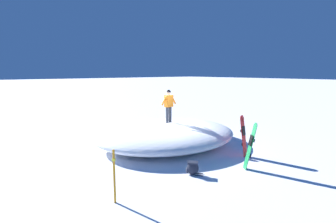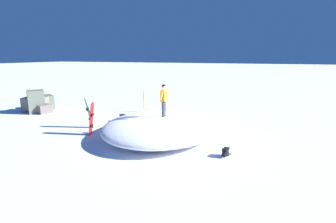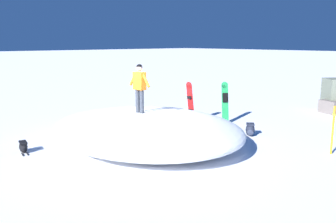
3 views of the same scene
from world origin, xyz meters
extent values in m
plane|color=white|center=(0.00, 0.00, 0.00)|extent=(240.00, 240.00, 0.00)
ellipsoid|color=white|center=(-0.02, 0.29, 0.52)|extent=(7.29, 6.18, 1.03)
cylinder|color=#333842|center=(0.28, 0.39, 1.42)|extent=(0.14, 0.14, 0.77)
cylinder|color=#333842|center=(0.08, 0.38, 1.42)|extent=(0.14, 0.14, 0.77)
cube|color=orange|center=(0.18, 0.38, 2.09)|extent=(0.44, 0.25, 0.57)
sphere|color=beige|center=(0.18, 0.38, 2.51)|extent=(0.21, 0.21, 0.21)
cylinder|color=orange|center=(0.48, 0.40, 2.14)|extent=(0.37, 0.11, 0.48)
cylinder|color=orange|center=(-0.12, 0.37, 2.14)|extent=(0.37, 0.11, 0.48)
sphere|color=black|center=(0.18, 0.38, 2.54)|extent=(0.20, 0.20, 0.20)
cube|color=#1E8C47|center=(0.24, -4.09, 0.79)|extent=(0.43, 0.42, 1.58)
cylinder|color=#1E8C47|center=(0.37, -4.19, 1.58)|extent=(0.22, 0.26, 0.27)
cube|color=black|center=(0.25, -4.10, 1.07)|extent=(0.20, 0.23, 0.38)
cube|color=black|center=(0.33, -4.15, 1.07)|extent=(0.18, 0.21, 0.12)
cube|color=black|center=(0.23, -4.09, 0.51)|extent=(0.18, 0.21, 0.12)
cube|color=red|center=(1.30, -3.14, 0.79)|extent=(0.31, 0.29, 1.58)
cylinder|color=red|center=(1.29, -3.02, 1.58)|extent=(0.29, 0.09, 0.29)
cube|color=black|center=(1.30, -3.13, 1.08)|extent=(0.25, 0.09, 0.38)
cube|color=black|center=(1.29, -3.05, 1.08)|extent=(0.20, 0.11, 0.12)
cube|color=black|center=(1.30, -3.14, 0.51)|extent=(0.20, 0.11, 0.12)
ellipsoid|color=#1E2333|center=(-1.70, -3.15, 0.23)|extent=(0.50, 0.51, 0.46)
ellipsoid|color=#2B3144|center=(-1.82, -3.02, 0.16)|extent=(0.26, 0.24, 0.22)
cube|color=#1E2333|center=(-1.70, -3.15, 0.43)|extent=(0.42, 0.43, 0.06)
cylinder|color=#1E2333|center=(-1.63, -3.38, 0.01)|extent=(0.21, 0.24, 0.04)
cylinder|color=#1E2333|center=(-1.49, -3.27, 0.01)|extent=(0.21, 0.24, 0.04)
ellipsoid|color=black|center=(1.73, 3.71, 0.17)|extent=(0.50, 0.33, 0.35)
ellipsoid|color=black|center=(1.93, 3.67, 0.12)|extent=(0.16, 0.21, 0.17)
cube|color=black|center=(1.73, 3.71, 0.32)|extent=(0.42, 0.28, 0.06)
cylinder|color=black|center=(1.50, 3.83, 0.01)|extent=(0.32, 0.10, 0.04)
cylinder|color=black|center=(1.47, 3.70, 0.01)|extent=(0.32, 0.10, 0.04)
cylinder|color=orange|center=(-4.65, -3.14, 0.74)|extent=(0.06, 0.06, 1.48)
cylinder|color=yellow|center=(-4.65, -3.14, 1.22)|extent=(0.10, 0.10, 0.06)
cube|color=#645B57|center=(-1.81, -9.80, 0.31)|extent=(1.25, 1.51, 0.61)
cube|color=#5F6757|center=(-1.65, -10.14, 0.80)|extent=(1.47, 1.47, 1.60)
camera|label=1|loc=(-7.61, -8.93, 3.50)|focal=26.95mm
camera|label=2|loc=(11.76, 5.15, 4.01)|focal=27.77mm
camera|label=3|loc=(-9.30, 7.64, 3.36)|focal=39.28mm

